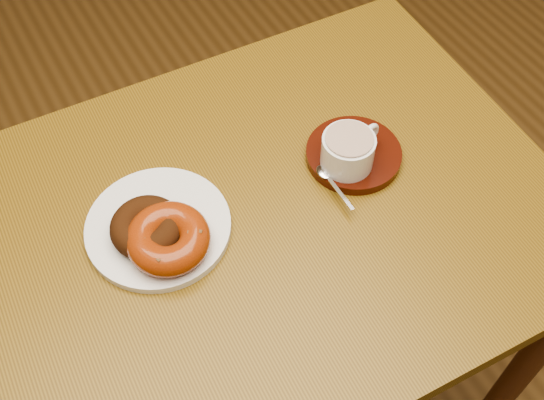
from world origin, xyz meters
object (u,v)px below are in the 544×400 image
saucer (354,154)px  donut_plate (158,227)px  cafe_table (261,260)px  coffee_cup (349,150)px

saucer → donut_plate: bearing=175.4°
donut_plate → saucer: (0.31, -0.03, 0.00)m
cafe_table → saucer: (0.17, 0.02, 0.14)m
coffee_cup → saucer: bearing=17.5°
donut_plate → coffee_cup: bearing=-7.3°
donut_plate → coffee_cup: size_ratio=1.99×
donut_plate → saucer: 0.31m
cafe_table → donut_plate: size_ratio=4.41×
cafe_table → saucer: 0.22m
cafe_table → donut_plate: donut_plate is taller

